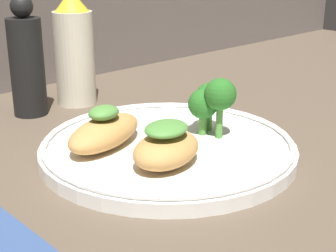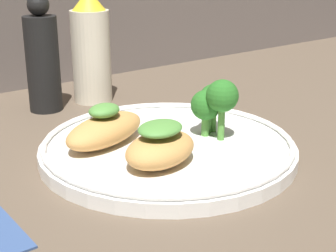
{
  "view_description": "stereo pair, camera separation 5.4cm",
  "coord_description": "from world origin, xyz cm",
  "px_view_note": "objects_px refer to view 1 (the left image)",
  "views": [
    {
      "loc": [
        -35.12,
        -37.41,
        21.6
      ],
      "look_at": [
        0.0,
        0.0,
        3.4
      ],
      "focal_mm": 55.0,
      "sensor_mm": 36.0,
      "label": 1
    },
    {
      "loc": [
        -30.97,
        -40.91,
        21.6
      ],
      "look_at": [
        0.0,
        0.0,
        3.4
      ],
      "focal_mm": 55.0,
      "sensor_mm": 36.0,
      "label": 2
    }
  ],
  "objects_px": {
    "broccoli_bunch": "(210,100)",
    "pepper_grinder": "(27,62)",
    "sauce_bottle": "(74,51)",
    "plate": "(168,147)"
  },
  "relations": [
    {
      "from": "broccoli_bunch",
      "to": "plate",
      "type": "bearing_deg",
      "value": 169.49
    },
    {
      "from": "sauce_bottle",
      "to": "pepper_grinder",
      "type": "xyz_separation_m",
      "value": [
        -0.07,
        0.0,
        -0.01
      ]
    },
    {
      "from": "plate",
      "to": "pepper_grinder",
      "type": "relative_size",
      "value": 1.75
    },
    {
      "from": "broccoli_bunch",
      "to": "sauce_bottle",
      "type": "bearing_deg",
      "value": 93.84
    },
    {
      "from": "broccoli_bunch",
      "to": "pepper_grinder",
      "type": "height_order",
      "value": "pepper_grinder"
    },
    {
      "from": "broccoli_bunch",
      "to": "sauce_bottle",
      "type": "distance_m",
      "value": 0.24
    },
    {
      "from": "plate",
      "to": "broccoli_bunch",
      "type": "height_order",
      "value": "broccoli_bunch"
    },
    {
      "from": "pepper_grinder",
      "to": "sauce_bottle",
      "type": "bearing_deg",
      "value": 0.0
    },
    {
      "from": "plate",
      "to": "pepper_grinder",
      "type": "height_order",
      "value": "pepper_grinder"
    },
    {
      "from": "plate",
      "to": "broccoli_bunch",
      "type": "relative_size",
      "value": 4.07
    }
  ]
}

